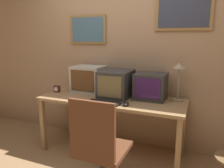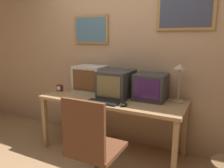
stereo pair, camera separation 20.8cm
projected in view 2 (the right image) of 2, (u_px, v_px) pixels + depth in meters
The scene contains 10 objects.
wall_back at pixel (125, 53), 3.04m from camera, with size 8.00×0.08×2.60m.
desk at pixel (112, 104), 2.82m from camera, with size 1.86×0.71×0.75m.
monitor_left at pixel (91, 79), 3.11m from camera, with size 0.43×0.35×0.37m.
monitor_center at pixel (117, 84), 2.83m from camera, with size 0.38×0.47×0.35m.
monitor_right at pixel (151, 87), 2.71m from camera, with size 0.38×0.36×0.33m.
keyboard_main at pixel (102, 102), 2.59m from camera, with size 0.40×0.14×0.03m.
mouse_near_keyboard at pixel (124, 104), 2.48m from camera, with size 0.06×0.11×0.04m.
desk_clock at pixel (60, 88), 3.17m from camera, with size 0.08×0.05×0.10m.
desk_lamp at pixel (180, 74), 2.57m from camera, with size 0.15×0.15×0.47m.
office_chair at pixel (93, 155), 2.05m from camera, with size 0.49×0.49×1.01m.
Camera 2 is at (1.23, -1.40, 1.51)m, focal length 35.00 mm.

